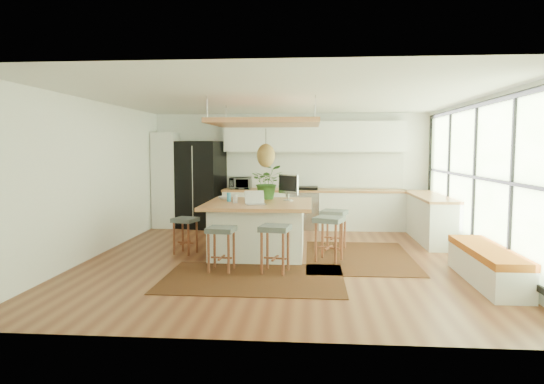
# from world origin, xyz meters

# --- Properties ---
(floor) EXTENTS (7.00, 7.00, 0.00)m
(floor) POSITION_xyz_m (0.00, 0.00, 0.00)
(floor) COLOR brown
(floor) RESTS_ON ground
(ceiling) EXTENTS (7.00, 7.00, 0.00)m
(ceiling) POSITION_xyz_m (0.00, 0.00, 2.70)
(ceiling) COLOR white
(ceiling) RESTS_ON ground
(wall_back) EXTENTS (6.50, 0.00, 6.50)m
(wall_back) POSITION_xyz_m (0.00, 3.50, 1.35)
(wall_back) COLOR white
(wall_back) RESTS_ON ground
(wall_front) EXTENTS (6.50, 0.00, 6.50)m
(wall_front) POSITION_xyz_m (0.00, -3.50, 1.35)
(wall_front) COLOR white
(wall_front) RESTS_ON ground
(wall_left) EXTENTS (0.00, 7.00, 7.00)m
(wall_left) POSITION_xyz_m (-3.25, 0.00, 1.35)
(wall_left) COLOR white
(wall_left) RESTS_ON ground
(wall_right) EXTENTS (0.00, 7.00, 7.00)m
(wall_right) POSITION_xyz_m (3.25, 0.00, 1.35)
(wall_right) COLOR white
(wall_right) RESTS_ON ground
(window_wall) EXTENTS (0.10, 6.20, 2.60)m
(window_wall) POSITION_xyz_m (3.22, 0.00, 1.40)
(window_wall) COLOR black
(window_wall) RESTS_ON wall_right
(pantry) EXTENTS (0.55, 0.60, 2.25)m
(pantry) POSITION_xyz_m (-2.95, 3.18, 1.12)
(pantry) COLOR white
(pantry) RESTS_ON floor
(back_counter_base) EXTENTS (4.20, 0.60, 0.88)m
(back_counter_base) POSITION_xyz_m (0.55, 3.18, 0.44)
(back_counter_base) COLOR white
(back_counter_base) RESTS_ON floor
(back_counter_top) EXTENTS (4.24, 0.64, 0.05)m
(back_counter_top) POSITION_xyz_m (0.55, 3.18, 0.90)
(back_counter_top) COLOR #AB653C
(back_counter_top) RESTS_ON back_counter_base
(backsplash) EXTENTS (4.20, 0.02, 0.80)m
(backsplash) POSITION_xyz_m (0.55, 3.48, 1.35)
(backsplash) COLOR white
(backsplash) RESTS_ON wall_back
(upper_cabinets) EXTENTS (4.20, 0.34, 0.70)m
(upper_cabinets) POSITION_xyz_m (0.55, 3.32, 2.15)
(upper_cabinets) COLOR white
(upper_cabinets) RESTS_ON wall_back
(range) EXTENTS (0.76, 0.62, 1.00)m
(range) POSITION_xyz_m (0.30, 3.18, 0.50)
(range) COLOR #A5A5AA
(range) RESTS_ON floor
(right_counter_base) EXTENTS (0.60, 2.50, 0.88)m
(right_counter_base) POSITION_xyz_m (2.93, 2.00, 0.44)
(right_counter_base) COLOR white
(right_counter_base) RESTS_ON floor
(right_counter_top) EXTENTS (0.64, 2.54, 0.05)m
(right_counter_top) POSITION_xyz_m (2.93, 2.00, 0.90)
(right_counter_top) COLOR #AB653C
(right_counter_top) RESTS_ON right_counter_base
(window_bench) EXTENTS (0.52, 2.00, 0.50)m
(window_bench) POSITION_xyz_m (2.95, -1.20, 0.25)
(window_bench) COLOR white
(window_bench) RESTS_ON floor
(ceiling_panel) EXTENTS (1.86, 1.86, 0.80)m
(ceiling_panel) POSITION_xyz_m (-0.30, 0.40, 2.05)
(ceiling_panel) COLOR #AB653C
(ceiling_panel) RESTS_ON ceiling
(rug_near) EXTENTS (2.60, 1.80, 0.01)m
(rug_near) POSITION_xyz_m (-0.33, -1.25, 0.01)
(rug_near) COLOR black
(rug_near) RESTS_ON floor
(rug_right) EXTENTS (1.80, 2.60, 0.01)m
(rug_right) POSITION_xyz_m (1.32, 0.26, 0.01)
(rug_right) COLOR black
(rug_right) RESTS_ON floor
(fridge) EXTENTS (1.17, 1.00, 2.04)m
(fridge) POSITION_xyz_m (-2.12, 3.19, 0.93)
(fridge) COLOR black
(fridge) RESTS_ON floor
(island) EXTENTS (1.85, 1.85, 0.93)m
(island) POSITION_xyz_m (-0.42, 0.35, 0.47)
(island) COLOR #AB653C
(island) RESTS_ON floor
(stool_near_left) EXTENTS (0.44, 0.44, 0.69)m
(stool_near_left) POSITION_xyz_m (-0.86, -0.88, 0.35)
(stool_near_left) COLOR #4B5353
(stool_near_left) RESTS_ON floor
(stool_near_right) EXTENTS (0.50, 0.50, 0.73)m
(stool_near_right) POSITION_xyz_m (-0.04, -0.90, 0.35)
(stool_near_right) COLOR #4B5353
(stool_near_right) RESTS_ON floor
(stool_right_front) EXTENTS (0.57, 0.57, 0.75)m
(stool_right_front) POSITION_xyz_m (0.79, -0.11, 0.35)
(stool_right_front) COLOR #4B5353
(stool_right_front) RESTS_ON floor
(stool_right_back) EXTENTS (0.55, 0.55, 0.74)m
(stool_right_back) POSITION_xyz_m (0.92, 0.83, 0.35)
(stool_right_back) COLOR #4B5353
(stool_right_back) RESTS_ON floor
(stool_left_side) EXTENTS (0.47, 0.47, 0.65)m
(stool_left_side) POSITION_xyz_m (-1.73, 0.30, 0.35)
(stool_left_side) COLOR #4B5353
(stool_left_side) RESTS_ON floor
(laptop) EXTENTS (0.42, 0.44, 0.25)m
(laptop) POSITION_xyz_m (-0.43, -0.02, 1.05)
(laptop) COLOR #A5A5AA
(laptop) RESTS_ON island
(monitor) EXTENTS (0.50, 0.50, 0.48)m
(monitor) POSITION_xyz_m (0.08, 0.67, 1.19)
(monitor) COLOR #A5A5AA
(monitor) RESTS_ON island
(microwave) EXTENTS (0.51, 0.29, 0.34)m
(microwave) POSITION_xyz_m (-1.16, 3.14, 1.09)
(microwave) COLOR #A5A5AA
(microwave) RESTS_ON back_counter_top
(island_plant) EXTENTS (0.62, 0.68, 0.50)m
(island_plant) POSITION_xyz_m (-0.31, 0.91, 1.18)
(island_plant) COLOR #1E4C19
(island_plant) RESTS_ON island
(island_bowl) EXTENTS (0.24, 0.24, 0.06)m
(island_bowl) POSITION_xyz_m (-1.12, 0.80, 0.96)
(island_bowl) COLOR beige
(island_bowl) RESTS_ON island
(island_bottle_0) EXTENTS (0.07, 0.07, 0.19)m
(island_bottle_0) POSITION_xyz_m (-0.97, 0.45, 1.03)
(island_bottle_0) COLOR #359ED4
(island_bottle_0) RESTS_ON island
(island_bottle_1) EXTENTS (0.07, 0.07, 0.19)m
(island_bottle_1) POSITION_xyz_m (-0.82, 0.20, 1.03)
(island_bottle_1) COLOR white
(island_bottle_1) RESTS_ON island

